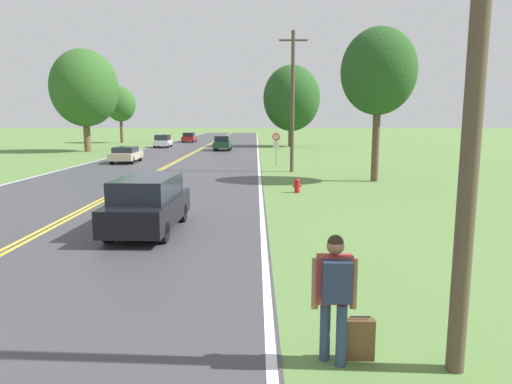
{
  "coord_description": "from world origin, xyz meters",
  "views": [
    {
      "loc": [
        6.52,
        -3.29,
        3.36
      ],
      "look_at": [
        6.52,
        9.13,
        1.4
      ],
      "focal_mm": 32.0,
      "sensor_mm": 36.0,
      "label": 1
    }
  ],
  "objects": [
    {
      "name": "tree_right_cluster",
      "position": [
        13.1,
        21.85,
        5.91
      ],
      "size": [
        4.03,
        4.03,
        8.27
      ],
      "color": "brown",
      "rests_on": "ground"
    },
    {
      "name": "traffic_sign",
      "position": [
        8.01,
        30.43,
        1.84
      ],
      "size": [
        0.6,
        0.1,
        2.45
      ],
      "color": "gray",
      "rests_on": "ground"
    },
    {
      "name": "car_red_sedan_receding",
      "position": [
        -3.79,
        67.36,
        0.75
      ],
      "size": [
        1.81,
        4.43,
        1.47
      ],
      "rotation": [
        0.0,
        0.0,
        1.57
      ],
      "color": "black",
      "rests_on": "ground"
    },
    {
      "name": "car_champagne_sedan_approaching",
      "position": [
        -3.84,
        33.04,
        0.68
      ],
      "size": [
        1.92,
        4.38,
        1.27
      ],
      "rotation": [
        0.0,
        0.0,
        1.6
      ],
      "color": "black",
      "rests_on": "ground"
    },
    {
      "name": "tree_left_verge",
      "position": [
        -13.56,
        65.29,
        5.67
      ],
      "size": [
        4.42,
        4.42,
        8.24
      ],
      "color": "brown",
      "rests_on": "ground"
    },
    {
      "name": "car_white_hatchback_mid_far",
      "position": [
        -5.1,
        53.71,
        0.83
      ],
      "size": [
        1.99,
        4.07,
        1.57
      ],
      "rotation": [
        0.0,
        0.0,
        1.61
      ],
      "color": "black",
      "rests_on": "ground"
    },
    {
      "name": "tree_far_back",
      "position": [
        11.04,
        55.7,
        6.1
      ],
      "size": [
        7.18,
        7.18,
        10.25
      ],
      "color": "brown",
      "rests_on": "ground"
    },
    {
      "name": "fire_hydrant",
      "position": [
        8.44,
        17.78,
        0.35
      ],
      "size": [
        0.41,
        0.25,
        0.68
      ],
      "color": "red",
      "rests_on": "ground"
    },
    {
      "name": "tree_behind_sign",
      "position": [
        -11.69,
        46.13,
        6.7
      ],
      "size": [
        7.04,
        7.04,
        10.77
      ],
      "color": "brown",
      "rests_on": "ground"
    },
    {
      "name": "hitchhiker_person",
      "position": [
        7.59,
        2.61,
        1.12
      ],
      "size": [
        0.62,
        0.44,
        1.84
      ],
      "rotation": [
        0.0,
        0.0,
        1.57
      ],
      "color": "navy",
      "rests_on": "ground"
    },
    {
      "name": "utility_pole_midground",
      "position": [
        8.88,
        26.57,
        4.63
      ],
      "size": [
        1.8,
        0.24,
        8.94
      ],
      "color": "brown",
      "rests_on": "ground"
    },
    {
      "name": "car_black_van_nearest",
      "position": [
        3.25,
        10.3,
        0.88
      ],
      "size": [
        1.9,
        4.38,
        1.68
      ],
      "rotation": [
        0.0,
        0.0,
        -1.61
      ],
      "color": "black",
      "rests_on": "ground"
    },
    {
      "name": "car_dark_green_hatchback_mid_near",
      "position": [
        2.81,
        47.83,
        0.88
      ],
      "size": [
        1.9,
        3.95,
        1.64
      ],
      "rotation": [
        0.0,
        0.0,
        -1.6
      ],
      "color": "black",
      "rests_on": "ground"
    },
    {
      "name": "suitcase",
      "position": [
        7.99,
        2.74,
        0.3
      ],
      "size": [
        0.41,
        0.16,
        0.65
      ],
      "rotation": [
        0.0,
        0.0,
        1.57
      ],
      "color": "brown",
      "rests_on": "ground"
    }
  ]
}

